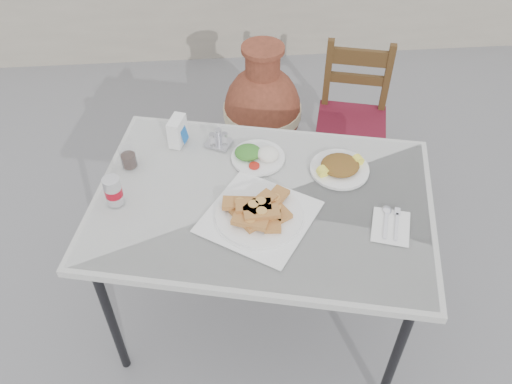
{
  "coord_description": "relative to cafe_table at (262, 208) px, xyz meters",
  "views": [
    {
      "loc": [
        -0.29,
        -1.56,
        2.37
      ],
      "look_at": [
        -0.16,
        -0.01,
        0.81
      ],
      "focal_mm": 38.0,
      "sensor_mm": 36.0,
      "label": 1
    }
  ],
  "objects": [
    {
      "name": "salad_chopped_plate",
      "position": [
        0.34,
        0.14,
        0.08
      ],
      "size": [
        0.25,
        0.25,
        0.05
      ],
      "color": "white",
      "rests_on": "cafe_table"
    },
    {
      "name": "cutlery_napkin",
      "position": [
        0.47,
        -0.18,
        0.06
      ],
      "size": [
        0.19,
        0.21,
        0.01
      ],
      "rotation": [
        0.0,
        0.0,
        -0.31
      ],
      "color": "white",
      "rests_on": "cafe_table"
    },
    {
      "name": "ground",
      "position": [
        0.14,
        0.06,
        -0.76
      ],
      "size": [
        80.0,
        80.0,
        0.0
      ],
      "primitive_type": "plane",
      "color": "#5E5E60",
      "rests_on": "ground"
    },
    {
      "name": "chair",
      "position": [
        0.61,
        0.95,
        -0.31
      ],
      "size": [
        0.47,
        0.47,
        0.88
      ],
      "rotation": [
        0.0,
        0.0,
        -0.25
      ],
      "color": "#3C2710",
      "rests_on": "ground"
    },
    {
      "name": "condiment_caddy",
      "position": [
        -0.16,
        0.35,
        0.08
      ],
      "size": [
        0.13,
        0.12,
        0.08
      ],
      "rotation": [
        0.0,
        0.0,
        -0.48
      ],
      "color": "silver",
      "rests_on": "cafe_table"
    },
    {
      "name": "salad_rice_plate",
      "position": [
        -0.0,
        0.24,
        0.08
      ],
      "size": [
        0.23,
        0.23,
        0.06
      ],
      "color": "white",
      "rests_on": "cafe_table"
    },
    {
      "name": "cafe_table",
      "position": [
        0.0,
        0.0,
        0.0
      ],
      "size": [
        1.52,
        1.19,
        0.82
      ],
      "rotation": [
        0.0,
        0.0,
        -0.22
      ],
      "color": "black",
      "rests_on": "ground"
    },
    {
      "name": "pide_plate",
      "position": [
        -0.02,
        -0.1,
        0.09
      ],
      "size": [
        0.53,
        0.53,
        0.08
      ],
      "rotation": [
        0.0,
        0.0,
        -0.58
      ],
      "color": "white",
      "rests_on": "cafe_table"
    },
    {
      "name": "napkin_holder",
      "position": [
        -0.34,
        0.38,
        0.12
      ],
      "size": [
        0.09,
        0.12,
        0.13
      ],
      "rotation": [
        0.0,
        0.0,
        -0.35
      ],
      "color": "white",
      "rests_on": "cafe_table"
    },
    {
      "name": "terracotta_urn",
      "position": [
        0.11,
        1.16,
        -0.38
      ],
      "size": [
        0.47,
        0.47,
        0.83
      ],
      "color": "brown",
      "rests_on": "ground"
    },
    {
      "name": "soda_can",
      "position": [
        -0.58,
        0.03,
        0.12
      ],
      "size": [
        0.07,
        0.07,
        0.12
      ],
      "color": "silver",
      "rests_on": "cafe_table"
    },
    {
      "name": "cola_glass",
      "position": [
        -0.54,
        0.24,
        0.1
      ],
      "size": [
        0.07,
        0.07,
        0.1
      ],
      "color": "white",
      "rests_on": "cafe_table"
    }
  ]
}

